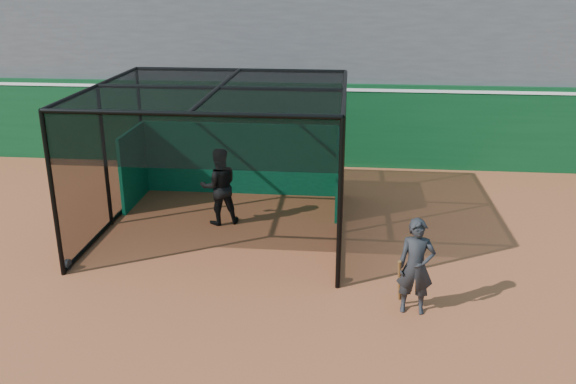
{
  "coord_description": "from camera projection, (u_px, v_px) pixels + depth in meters",
  "views": [
    {
      "loc": [
        1.95,
        -9.43,
        5.53
      ],
      "look_at": [
        0.82,
        2.0,
        1.4
      ],
      "focal_mm": 38.0,
      "sensor_mm": 36.0,
      "label": 1
    }
  ],
  "objects": [
    {
      "name": "batter",
      "position": [
        219.0,
        186.0,
        14.03
      ],
      "size": [
        1.07,
        0.95,
        1.81
      ],
      "primitive_type": "imported",
      "rotation": [
        0.0,
        0.0,
        3.51
      ],
      "color": "black",
      "rests_on": "ground"
    },
    {
      "name": "on_deck_player",
      "position": [
        416.0,
        267.0,
        10.3
      ],
      "size": [
        0.65,
        0.45,
        1.71
      ],
      "color": "black",
      "rests_on": "ground"
    },
    {
      "name": "grandstand",
      "position": [
        294.0,
        6.0,
        20.86
      ],
      "size": [
        50.0,
        7.85,
        8.95
      ],
      "color": "#4C4C4F",
      "rests_on": "ground"
    },
    {
      "name": "outfield_wall",
      "position": [
        282.0,
        122.0,
        18.4
      ],
      "size": [
        50.0,
        0.5,
        2.5
      ],
      "color": "#0B3C1B",
      "rests_on": "ground"
    },
    {
      "name": "batting_cage",
      "position": [
        221.0,
        161.0,
        13.47
      ],
      "size": [
        5.42,
        5.18,
        3.24
      ],
      "color": "black",
      "rests_on": "ground"
    },
    {
      "name": "ground",
      "position": [
        231.0,
        302.0,
        10.88
      ],
      "size": [
        120.0,
        120.0,
        0.0
      ],
      "primitive_type": "plane",
      "color": "#974D2B",
      "rests_on": "ground"
    }
  ]
}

